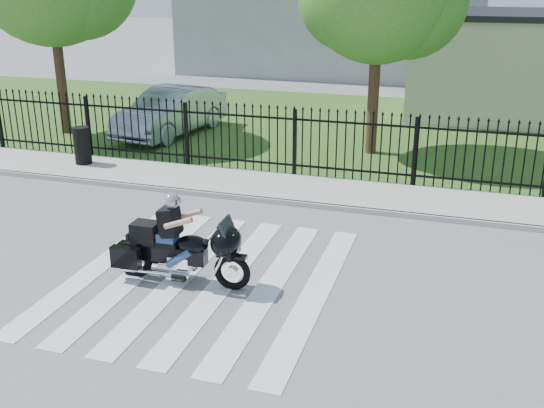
% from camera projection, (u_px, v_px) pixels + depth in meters
% --- Properties ---
extents(ground, '(120.00, 120.00, 0.00)m').
position_uv_depth(ground, '(203.00, 278.00, 11.09)').
color(ground, slate).
rests_on(ground, ground).
extents(crosswalk, '(5.00, 5.50, 0.01)m').
position_uv_depth(crosswalk, '(203.00, 278.00, 11.08)').
color(crosswalk, silver).
rests_on(crosswalk, ground).
extents(sidewalk, '(40.00, 2.00, 0.12)m').
position_uv_depth(sidewalk, '(283.00, 188.00, 15.55)').
color(sidewalk, '#ADAAA3').
rests_on(sidewalk, ground).
extents(curb, '(40.00, 0.12, 0.12)m').
position_uv_depth(curb, '(271.00, 201.00, 14.65)').
color(curb, '#ADAAA3').
rests_on(curb, ground).
extents(grass_strip, '(40.00, 12.00, 0.02)m').
position_uv_depth(grass_strip, '(340.00, 127.00, 21.84)').
color(grass_strip, '#26511B').
rests_on(grass_strip, ground).
extents(iron_fence, '(26.00, 0.04, 1.80)m').
position_uv_depth(iron_fence, '(295.00, 144.00, 16.16)').
color(iron_fence, black).
rests_on(iron_fence, ground).
extents(motorcycle_rider, '(2.48, 0.73, 1.64)m').
position_uv_depth(motorcycle_rider, '(177.00, 245.00, 10.76)').
color(motorcycle_rider, black).
rests_on(motorcycle_rider, ground).
extents(parked_car, '(2.26, 4.75, 1.50)m').
position_uv_depth(parked_car, '(171.00, 112.00, 20.56)').
color(parked_car, '#94A6BA').
rests_on(parked_car, grass_strip).
extents(litter_bin, '(0.50, 0.50, 1.01)m').
position_uv_depth(litter_bin, '(82.00, 145.00, 17.14)').
color(litter_bin, black).
rests_on(litter_bin, sidewalk).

